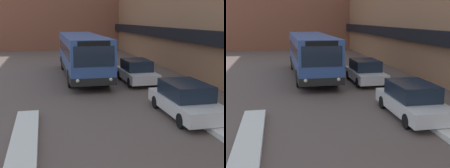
# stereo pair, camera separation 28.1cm
# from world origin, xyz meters

# --- Properties ---
(building_row_right) EXTENTS (5.50, 60.00, 9.48)m
(building_row_right) POSITION_xyz_m (9.97, 24.00, 4.72)
(building_row_right) COLOR #996B4C
(building_row_right) RESTS_ON ground_plane
(building_backdrop_far) EXTENTS (26.00, 8.00, 12.87)m
(building_backdrop_far) POSITION_xyz_m (0.00, 43.47, 6.43)
(building_backdrop_far) COLOR brown
(building_backdrop_far) RESTS_ON ground_plane
(snow_bank_left) EXTENTS (0.90, 8.33, 0.23)m
(snow_bank_left) POSITION_xyz_m (-3.60, 6.26, 0.11)
(snow_bank_left) COLOR silver
(snow_bank_left) RESTS_ON ground_plane
(city_bus) EXTENTS (2.66, 11.51, 3.06)m
(city_bus) POSITION_xyz_m (-0.10, 19.38, 1.69)
(city_bus) COLOR #335193
(city_bus) RESTS_ON ground_plane
(parked_car_front) EXTENTS (1.92, 4.63, 1.49)m
(parked_car_front) POSITION_xyz_m (3.20, 8.94, 0.74)
(parked_car_front) COLOR silver
(parked_car_front) RESTS_ON ground_plane
(parked_car_middle) EXTENTS (1.90, 4.41, 1.54)m
(parked_car_middle) POSITION_xyz_m (3.20, 16.43, 0.76)
(parked_car_middle) COLOR silver
(parked_car_middle) RESTS_ON ground_plane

